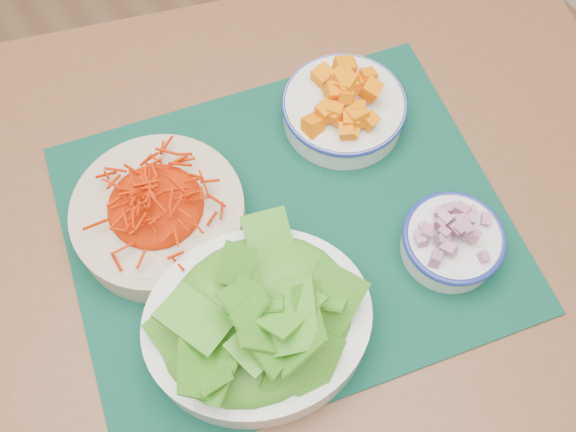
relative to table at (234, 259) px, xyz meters
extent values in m
cube|color=brown|center=(0.00, 0.00, 0.08)|extent=(1.42, 1.17, 0.04)
cylinder|color=brown|center=(0.64, 0.15, -0.30)|extent=(0.06, 0.06, 0.71)
cube|color=black|center=(0.07, -0.04, 0.10)|extent=(0.66, 0.58, 0.00)
cylinder|color=#C7B694|center=(-0.07, 0.06, 0.13)|extent=(0.28, 0.28, 0.05)
ellipsoid|color=red|center=(-0.07, 0.06, 0.17)|extent=(0.19, 0.19, 0.03)
cylinder|color=white|center=(0.23, 0.06, 0.12)|extent=(0.20, 0.20, 0.04)
torus|color=navy|center=(0.23, 0.06, 0.14)|extent=(0.18, 0.18, 0.01)
ellipsoid|color=#FF7D00|center=(0.23, 0.06, 0.17)|extent=(0.15, 0.15, 0.05)
ellipsoid|color=#267513|center=(-0.04, -0.14, 0.19)|extent=(0.24, 0.20, 0.06)
cylinder|color=silver|center=(0.22, -0.18, 0.12)|extent=(0.15, 0.15, 0.04)
torus|color=navy|center=(0.22, -0.18, 0.14)|extent=(0.13, 0.13, 0.01)
ellipsoid|color=maroon|center=(0.22, -0.18, 0.16)|extent=(0.11, 0.11, 0.03)
camera|label=1|loc=(-0.14, -0.35, 0.87)|focal=40.00mm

